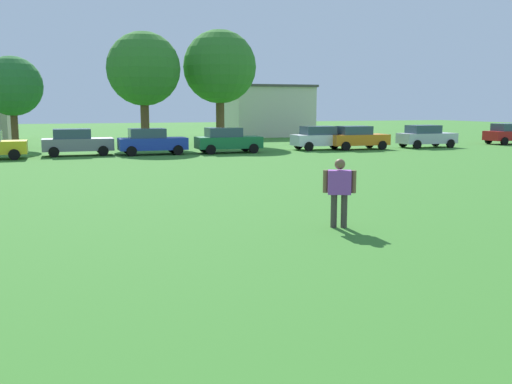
# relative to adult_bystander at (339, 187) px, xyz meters

# --- Properties ---
(ground_plane) EXTENTS (160.00, 160.00, 0.00)m
(ground_plane) POSITION_rel_adult_bystander_xyz_m (-5.26, 15.69, -1.05)
(ground_plane) COLOR #387528
(adult_bystander) EXTENTS (0.78, 0.53, 1.77)m
(adult_bystander) POSITION_rel_adult_bystander_xyz_m (0.00, 0.00, 0.00)
(adult_bystander) COLOR #3F3833
(adult_bystander) RESTS_ON ground
(parked_car_gray_1) EXTENTS (4.30, 2.02, 1.68)m
(parked_car_gray_1) POSITION_rel_adult_bystander_xyz_m (-5.55, 25.00, -0.20)
(parked_car_gray_1) COLOR slate
(parked_car_gray_1) RESTS_ON ground
(parked_car_blue_2) EXTENTS (4.30, 2.02, 1.68)m
(parked_car_blue_2) POSITION_rel_adult_bystander_xyz_m (-0.99, 24.14, -0.20)
(parked_car_blue_2) COLOR #1E38AD
(parked_car_blue_2) RESTS_ON ground
(parked_car_green_3) EXTENTS (4.30, 2.02, 1.68)m
(parked_car_green_3) POSITION_rel_adult_bystander_xyz_m (4.00, 23.85, -0.20)
(parked_car_green_3) COLOR #196B38
(parked_car_green_3) RESTS_ON ground
(parked_car_white_4) EXTENTS (4.30, 2.02, 1.68)m
(parked_car_white_4) POSITION_rel_adult_bystander_xyz_m (11.19, 24.46, -0.20)
(parked_car_white_4) COLOR white
(parked_car_white_4) RESTS_ON ground
(parked_car_orange_5) EXTENTS (4.30, 2.02, 1.68)m
(parked_car_orange_5) POSITION_rel_adult_bystander_xyz_m (13.72, 23.83, -0.20)
(parked_car_orange_5) COLOR orange
(parked_car_orange_5) RESTS_ON ground
(parked_car_silver_6) EXTENTS (4.30, 2.02, 1.68)m
(parked_car_silver_6) POSITION_rel_adult_bystander_xyz_m (19.55, 23.81, -0.20)
(parked_car_silver_6) COLOR silver
(parked_car_silver_6) RESTS_ON ground
(parked_car_red_7) EXTENTS (4.30, 2.02, 1.68)m
(parked_car_red_7) POSITION_rel_adult_bystander_xyz_m (28.51, 24.94, -0.20)
(parked_car_red_7) COLOR red
(parked_car_red_7) RESTS_ON ground
(tree_left) EXTENTS (4.27, 4.27, 6.66)m
(tree_left) POSITION_rel_adult_bystander_xyz_m (-9.55, 32.38, 3.44)
(tree_left) COLOR brown
(tree_left) RESTS_ON ground
(tree_right) EXTENTS (5.57, 5.57, 8.68)m
(tree_right) POSITION_rel_adult_bystander_xyz_m (-0.23, 31.78, 4.80)
(tree_right) COLOR brown
(tree_right) RESTS_ON ground
(tree_far_right) EXTENTS (5.91, 5.91, 9.21)m
(tree_far_right) POSITION_rel_adult_bystander_xyz_m (6.07, 32.92, 5.16)
(tree_far_right) COLOR brown
(tree_far_right) RESTS_ON ground
(house_right) EXTENTS (8.53, 7.94, 5.20)m
(house_right) POSITION_rel_adult_bystander_xyz_m (14.06, 44.05, 1.56)
(house_right) COLOR beige
(house_right) RESTS_ON ground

